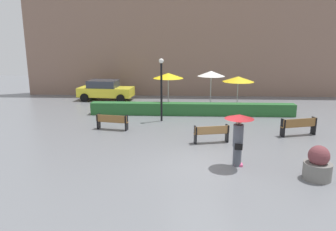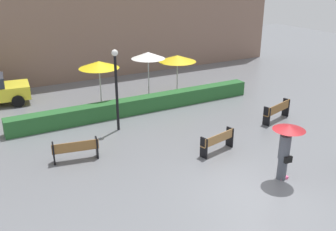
{
  "view_description": "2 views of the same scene",
  "coord_description": "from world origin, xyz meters",
  "px_view_note": "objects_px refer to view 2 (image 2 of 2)",
  "views": [
    {
      "loc": [
        -0.76,
        -11.37,
        4.69
      ],
      "look_at": [
        -1.42,
        2.65,
        1.32
      ],
      "focal_mm": 34.14,
      "sensor_mm": 36.0,
      "label": 1
    },
    {
      "loc": [
        -7.59,
        -7.96,
        6.73
      ],
      "look_at": [
        -0.19,
        5.44,
        0.8
      ],
      "focal_mm": 40.38,
      "sensor_mm": 36.0,
      "label": 2
    }
  ],
  "objects_px": {
    "patio_umbrella_yellow_far": "(177,58)",
    "bench_far_left": "(76,149)",
    "lamp_post": "(116,82)",
    "bench_mid_center": "(218,141)",
    "patio_umbrella_yellow": "(99,65)",
    "bench_far_right": "(277,110)",
    "pedestrian_with_umbrella": "(286,143)",
    "patio_umbrella_white": "(148,55)"
  },
  "relations": [
    {
      "from": "bench_far_right",
      "to": "patio_umbrella_yellow_far",
      "type": "distance_m",
      "value": 6.38
    },
    {
      "from": "bench_mid_center",
      "to": "patio_umbrella_yellow",
      "type": "bearing_deg",
      "value": 108.46
    },
    {
      "from": "patio_umbrella_yellow",
      "to": "pedestrian_with_umbrella",
      "type": "bearing_deg",
      "value": -72.56
    },
    {
      "from": "patio_umbrella_yellow_far",
      "to": "patio_umbrella_white",
      "type": "bearing_deg",
      "value": 179.02
    },
    {
      "from": "lamp_post",
      "to": "patio_umbrella_white",
      "type": "distance_m",
      "value": 4.48
    },
    {
      "from": "patio_umbrella_yellow",
      "to": "patio_umbrella_white",
      "type": "height_order",
      "value": "patio_umbrella_white"
    },
    {
      "from": "bench_far_right",
      "to": "bench_far_left",
      "type": "xyz_separation_m",
      "value": [
        -9.5,
        0.65,
        -0.06
      ]
    },
    {
      "from": "patio_umbrella_white",
      "to": "bench_mid_center",
      "type": "bearing_deg",
      "value": -94.22
    },
    {
      "from": "pedestrian_with_umbrella",
      "to": "bench_mid_center",
      "type": "bearing_deg",
      "value": 104.82
    },
    {
      "from": "bench_far_right",
      "to": "bench_far_left",
      "type": "relative_size",
      "value": 1.08
    },
    {
      "from": "bench_mid_center",
      "to": "pedestrian_with_umbrella",
      "type": "bearing_deg",
      "value": -75.18
    },
    {
      "from": "lamp_post",
      "to": "bench_mid_center",
      "type": "bearing_deg",
      "value": -57.04
    },
    {
      "from": "bench_far_right",
      "to": "pedestrian_with_umbrella",
      "type": "relative_size",
      "value": 0.92
    },
    {
      "from": "bench_far_left",
      "to": "patio_umbrella_yellow_far",
      "type": "relative_size",
      "value": 0.76
    },
    {
      "from": "patio_umbrella_white",
      "to": "lamp_post",
      "type": "bearing_deg",
      "value": -134.0
    },
    {
      "from": "bench_far_left",
      "to": "pedestrian_with_umbrella",
      "type": "bearing_deg",
      "value": -39.32
    },
    {
      "from": "bench_far_right",
      "to": "lamp_post",
      "type": "distance_m",
      "value": 7.67
    },
    {
      "from": "patio_umbrella_yellow",
      "to": "patio_umbrella_white",
      "type": "relative_size",
      "value": 0.95
    },
    {
      "from": "bench_mid_center",
      "to": "pedestrian_with_umbrella",
      "type": "height_order",
      "value": "pedestrian_with_umbrella"
    },
    {
      "from": "patio_umbrella_yellow_far",
      "to": "bench_far_right",
      "type": "bearing_deg",
      "value": -70.12
    },
    {
      "from": "bench_far_left",
      "to": "lamp_post",
      "type": "xyz_separation_m",
      "value": [
        2.49,
        1.98,
        1.77
      ]
    },
    {
      "from": "lamp_post",
      "to": "patio_umbrella_yellow",
      "type": "height_order",
      "value": "lamp_post"
    },
    {
      "from": "pedestrian_with_umbrella",
      "to": "bench_far_left",
      "type": "bearing_deg",
      "value": 140.68
    },
    {
      "from": "bench_mid_center",
      "to": "patio_umbrella_yellow_far",
      "type": "bearing_deg",
      "value": 72.03
    },
    {
      "from": "bench_mid_center",
      "to": "patio_umbrella_yellow",
      "type": "relative_size",
      "value": 0.66
    },
    {
      "from": "bench_far_right",
      "to": "patio_umbrella_white",
      "type": "relative_size",
      "value": 0.71
    },
    {
      "from": "bench_mid_center",
      "to": "patio_umbrella_yellow",
      "type": "distance_m",
      "value": 7.54
    },
    {
      "from": "bench_far_left",
      "to": "patio_umbrella_white",
      "type": "distance_m",
      "value": 7.89
    },
    {
      "from": "bench_far_left",
      "to": "patio_umbrella_white",
      "type": "height_order",
      "value": "patio_umbrella_white"
    },
    {
      "from": "bench_mid_center",
      "to": "patio_umbrella_yellow_far",
      "type": "distance_m",
      "value": 7.7
    },
    {
      "from": "bench_far_right",
      "to": "patio_umbrella_yellow_far",
      "type": "xyz_separation_m",
      "value": [
        -2.1,
        5.82,
        1.57
      ]
    },
    {
      "from": "lamp_post",
      "to": "patio_umbrella_yellow_far",
      "type": "bearing_deg",
      "value": 33.04
    },
    {
      "from": "bench_far_left",
      "to": "bench_mid_center",
      "type": "bearing_deg",
      "value": -21.5
    },
    {
      "from": "bench_mid_center",
      "to": "lamp_post",
      "type": "bearing_deg",
      "value": 122.96
    },
    {
      "from": "patio_umbrella_yellow_far",
      "to": "bench_far_left",
      "type": "bearing_deg",
      "value": -145.07
    },
    {
      "from": "bench_far_left",
      "to": "pedestrian_with_umbrella",
      "type": "xyz_separation_m",
      "value": [
        5.8,
        -4.75,
        0.88
      ]
    },
    {
      "from": "pedestrian_with_umbrella",
      "to": "lamp_post",
      "type": "distance_m",
      "value": 7.55
    },
    {
      "from": "bench_far_right",
      "to": "bench_far_left",
      "type": "bearing_deg",
      "value": 176.09
    },
    {
      "from": "bench_mid_center",
      "to": "lamp_post",
      "type": "xyz_separation_m",
      "value": [
        -2.58,
        3.97,
        1.75
      ]
    },
    {
      "from": "patio_umbrella_yellow",
      "to": "patio_umbrella_white",
      "type": "distance_m",
      "value": 2.86
    },
    {
      "from": "patio_umbrella_white",
      "to": "patio_umbrella_yellow_far",
      "type": "xyz_separation_m",
      "value": [
        1.79,
        -0.03,
        -0.35
      ]
    },
    {
      "from": "pedestrian_with_umbrella",
      "to": "patio_umbrella_white",
      "type": "height_order",
      "value": "patio_umbrella_white"
    }
  ]
}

